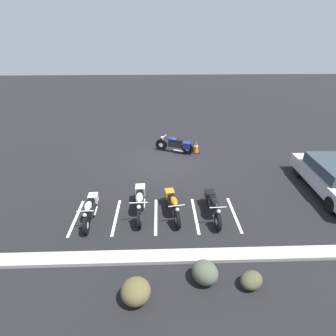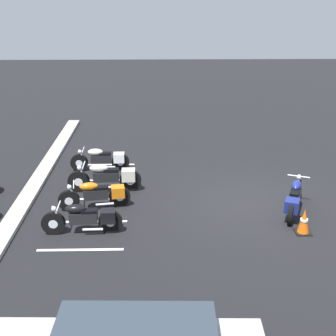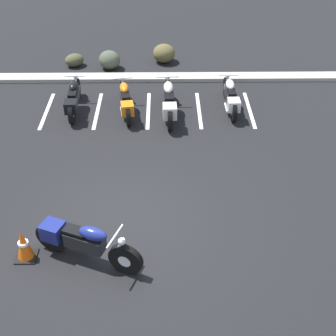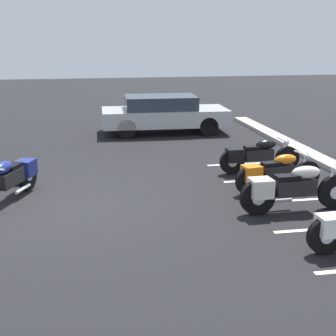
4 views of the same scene
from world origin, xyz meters
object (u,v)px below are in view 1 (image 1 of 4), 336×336
Objects in this scene: parked_bike_0 at (213,205)px; car_silver at (334,178)px; parked_bike_2 at (140,200)px; parked_bike_3 at (90,208)px; motorcycle_navy_featured at (176,145)px; parked_bike_1 at (173,203)px; landscape_rock_0 at (136,291)px; landscape_rock_1 at (251,280)px; traffic_cone at (196,147)px; landscape_rock_2 at (205,272)px.

car_silver reaches higher than parked_bike_0.
parked_bike_2 is 1.80m from parked_bike_3.
motorcycle_navy_featured is at bearing -171.91° from parked_bike_0.
parked_bike_0 is at bearing 75.65° from parked_bike_1.
parked_bike_3 is 2.66× the size of landscape_rock_0.
parked_bike_1 is 3.19× the size of landscape_rock_1.
parked_bike_1 reaches higher than traffic_cone.
car_silver is 6.48× the size of traffic_cone.
landscape_rock_2 is 1.11× the size of traffic_cone.
parked_bike_1 is 0.47× the size of car_silver.
landscape_rock_0 is 1.13× the size of traffic_cone.
parked_bike_2 is (1.21, -0.17, 0.05)m from parked_bike_1.
parked_bike_3 is 7.26m from traffic_cone.
car_silver reaches higher than motorcycle_navy_featured.
car_silver is 5.72× the size of landscape_rock_0.
landscape_rock_0 is 1.02× the size of landscape_rock_2.
traffic_cone is at bearing -87.63° from landscape_rock_1.
parked_bike_1 is at bearing -97.37° from parked_bike_0.
landscape_rock_1 is at bearing 40.92° from parked_bike_2.
parked_bike_3 is at bearing -79.95° from car_silver.
traffic_cone is (-0.86, -8.50, 0.01)m from landscape_rock_2.
landscape_rock_0 is at bearing -56.87° from car_silver.
landscape_rock_0 is at bearing 73.46° from traffic_cone.
landscape_rock_2 is at bearing 29.41° from parked_bike_2.
motorcycle_navy_featured is 5.53m from parked_bike_1.
landscape_rock_0 reaches higher than landscape_rock_2.
parked_bike_2 is at bearing 62.10° from traffic_cone.
motorcycle_navy_featured is 1.02× the size of parked_bike_0.
parked_bike_0 is 5.60m from traffic_cone.
parked_bike_0 reaches higher than parked_bike_3.
parked_bike_2 is at bearing -47.41° from landscape_rock_1.
parked_bike_1 is 0.90× the size of parked_bike_2.
car_silver is 6.70m from traffic_cone.
car_silver is 9.25m from landscape_rock_0.
traffic_cone is (-2.68, -9.03, 0.00)m from landscape_rock_0.
motorcycle_navy_featured is at bearing -2.61° from traffic_cone.
landscape_rock_0 is (7.89, 4.82, -0.37)m from car_silver.
landscape_rock_2 is (-0.73, 3.05, -0.12)m from parked_bike_1.
motorcycle_navy_featured is 1.13m from traffic_cone.
car_silver is at bearing 91.39° from parked_bike_1.
parked_bike_3 is at bearing -32.00° from landscape_rock_1.
parked_bike_2 is 3.04× the size of landscape_rock_2.
motorcycle_navy_featured reaches higher than traffic_cone.
landscape_rock_0 is 1.90m from landscape_rock_2.
landscape_rock_1 is (-0.47, 3.12, -0.22)m from parked_bike_0.
parked_bike_2 is at bearing -107.20° from parked_bike_1.
landscape_rock_0 is (-1.88, 3.39, -0.11)m from parked_bike_3.
parked_bike_1 is 2.99m from parked_bike_3.
parked_bike_3 is (3.45, 5.69, -0.04)m from motorcycle_navy_featured.
landscape_rock_2 is at bearing -16.52° from parked_bike_0.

